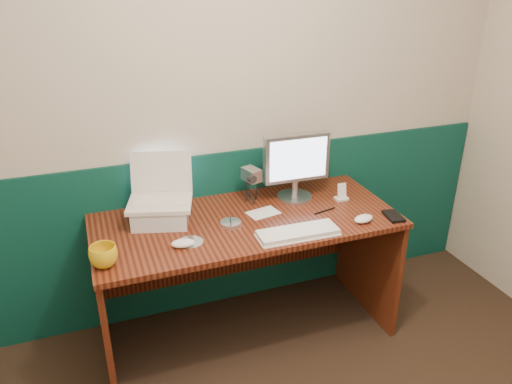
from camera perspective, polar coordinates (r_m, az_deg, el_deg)
name	(u,v)px	position (r m, az deg, el deg)	size (l,w,h in m)	color
back_wall	(218,109)	(2.78, -4.33, 9.40)	(3.50, 0.04, 2.50)	#C1B4A3
wainscot	(223,230)	(3.05, -3.82, -4.39)	(3.48, 0.02, 1.00)	#07332A
desk	(247,278)	(2.83, -1.06, -9.81)	(1.60, 0.70, 0.75)	#38100A
laptop_riser	(161,213)	(2.63, -10.82, -2.42)	(0.28, 0.24, 0.10)	silver
laptop	(158,181)	(2.56, -11.13, 1.22)	(0.32, 0.25, 0.27)	silver
monitor	(295,168)	(2.80, 4.52, 2.78)	(0.38, 0.11, 0.38)	#A6A5AA
keyboard	(298,233)	(2.49, 4.81, -4.71)	(0.40, 0.13, 0.02)	white
mouse_right	(364,219)	(2.66, 12.19, -2.99)	(0.11, 0.07, 0.04)	white
mouse_left	(183,243)	(2.40, -8.34, -5.82)	(0.11, 0.07, 0.04)	white
mug	(104,256)	(2.32, -17.03, -7.01)	(0.13, 0.13, 0.10)	gold
camcorder	(252,186)	(2.78, -0.52, 0.74)	(0.09, 0.13, 0.20)	#B4B5B9
cd_spindle	(231,224)	(2.57, -2.90, -3.63)	(0.11, 0.11, 0.02)	silver
cd_loose_a	(190,242)	(2.45, -7.50, -5.67)	(0.13, 0.13, 0.00)	silver
pen	(325,211)	(2.74, 7.87, -2.13)	(0.01, 0.01, 0.14)	black
papers	(263,213)	(2.69, 0.82, -2.40)	(0.17, 0.11, 0.00)	white
dock	(341,198)	(2.89, 9.72, -0.72)	(0.07, 0.05, 0.01)	silver
music_player	(342,191)	(2.87, 9.79, 0.17)	(0.05, 0.01, 0.09)	white
pda	(394,216)	(2.75, 15.45, -2.67)	(0.08, 0.13, 0.02)	black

